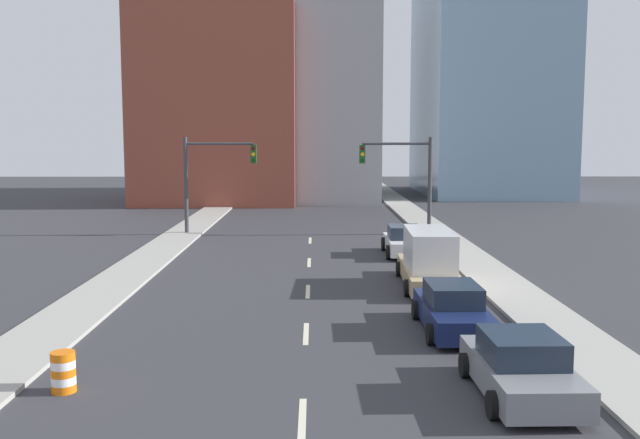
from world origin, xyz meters
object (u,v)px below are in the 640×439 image
at_px(sedan_white, 404,242).
at_px(sedan_navy, 452,310).
at_px(traffic_signal_left, 207,171).
at_px(traffic_barrel, 63,372).
at_px(box_truck_tan, 429,260).
at_px(sedan_gray, 521,368).
at_px(traffic_signal_right, 409,171).

bearing_deg(sedan_white, sedan_navy, -90.72).
xyz_separation_m(traffic_signal_left, traffic_barrel, (0.67, -26.95, -3.36)).
bearing_deg(traffic_barrel, sedan_white, 61.84).
bearing_deg(box_truck_tan, sedan_navy, -90.61).
height_order(traffic_barrel, sedan_gray, sedan_gray).
bearing_deg(traffic_barrel, traffic_signal_right, 66.90).
xyz_separation_m(traffic_signal_right, traffic_barrel, (-11.50, -26.95, -3.36)).
bearing_deg(traffic_barrel, traffic_signal_left, 91.43).
relative_size(sedan_gray, box_truck_tan, 0.68).
relative_size(traffic_signal_left, box_truck_tan, 0.94).
distance_m(sedan_gray, sedan_white, 19.60).
relative_size(traffic_barrel, sedan_navy, 0.20).
xyz_separation_m(traffic_signal_left, sedan_gray, (11.17, -27.30, -3.17)).
relative_size(traffic_barrel, box_truck_tan, 0.15).
height_order(traffic_barrel, sedan_navy, sedan_navy).
distance_m(box_truck_tan, sedan_white, 7.65).
bearing_deg(sedan_gray, sedan_navy, 94.33).
bearing_deg(box_truck_tan, traffic_signal_right, 87.63).
relative_size(traffic_signal_left, sedan_gray, 1.38).
xyz_separation_m(traffic_signal_left, sedan_white, (10.98, -7.70, -3.15)).
distance_m(traffic_signal_right, box_truck_tan, 15.63).
height_order(traffic_signal_left, sedan_white, traffic_signal_left).
relative_size(traffic_barrel, sedan_white, 0.22).
bearing_deg(traffic_barrel, sedan_gray, -1.89).
xyz_separation_m(sedan_gray, sedan_navy, (-0.50, 5.49, 0.01)).
distance_m(sedan_gray, sedan_navy, 5.51).
bearing_deg(sedan_white, traffic_signal_left, 145.48).
bearing_deg(sedan_gray, traffic_signal_left, 111.34).
bearing_deg(sedan_navy, traffic_signal_right, 85.73).
distance_m(traffic_signal_left, sedan_white, 13.78).
relative_size(traffic_signal_left, traffic_barrel, 6.19).
xyz_separation_m(sedan_gray, box_truck_tan, (-0.20, 11.96, 0.41)).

